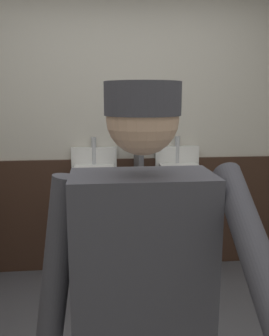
{
  "coord_description": "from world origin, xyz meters",
  "views": [
    {
      "loc": [
        -0.21,
        -1.54,
        1.59
      ],
      "look_at": [
        -0.04,
        0.16,
        1.25
      ],
      "focal_mm": 38.28,
      "sensor_mm": 36.0,
      "label": 1
    }
  ],
  "objects": [
    {
      "name": "urinal_left",
      "position": [
        -0.25,
        1.48,
        0.78
      ],
      "size": [
        0.4,
        0.34,
        1.24
      ],
      "color": "white",
      "rests_on": "ground_plane"
    },
    {
      "name": "person",
      "position": [
        -0.07,
        -0.45,
        0.97
      ],
      "size": [
        0.68,
        0.6,
        1.64
      ],
      "color": "#2D3342",
      "rests_on": "ground_plane"
    },
    {
      "name": "urinal_middle",
      "position": [
        0.5,
        1.48,
        0.78
      ],
      "size": [
        0.4,
        0.34,
        1.24
      ],
      "color": "white",
      "rests_on": "ground_plane"
    },
    {
      "name": "wall_back",
      "position": [
        0.0,
        1.7,
        1.39
      ],
      "size": [
        4.28,
        0.12,
        2.78
      ],
      "primitive_type": "cube",
      "color": "beige",
      "rests_on": "ground_plane"
    },
    {
      "name": "wainscot_band_back",
      "position": [
        0.0,
        1.63,
        0.52
      ],
      "size": [
        3.68,
        0.03,
        1.04
      ],
      "primitive_type": "cube",
      "color": "#382319",
      "rests_on": "ground_plane"
    },
    {
      "name": "privacy_divider_panel",
      "position": [
        0.13,
        1.41,
        0.95
      ],
      "size": [
        0.04,
        0.4,
        0.9
      ],
      "primitive_type": "cube",
      "color": "#4C4C51"
    }
  ]
}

